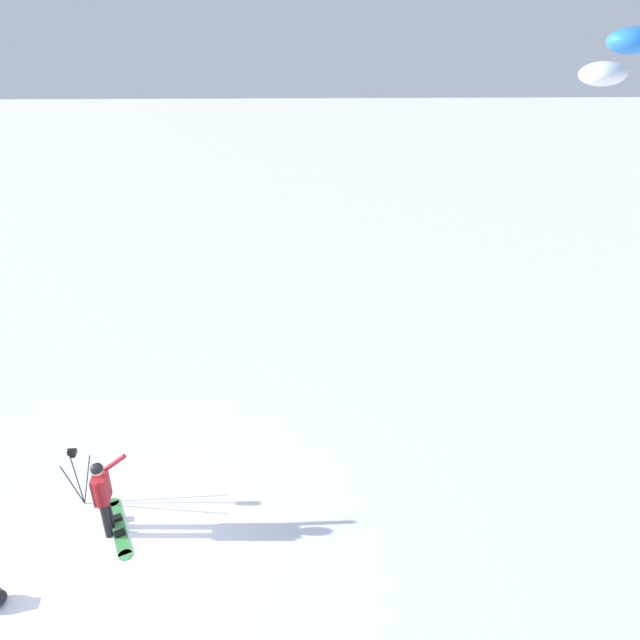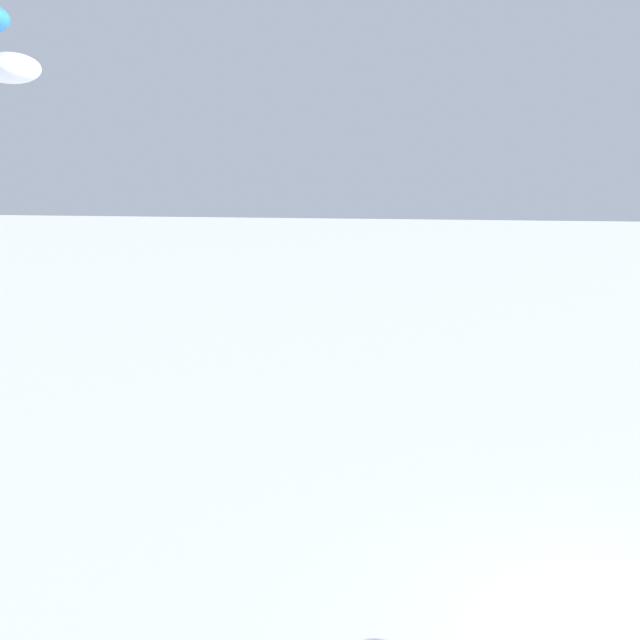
# 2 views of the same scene
# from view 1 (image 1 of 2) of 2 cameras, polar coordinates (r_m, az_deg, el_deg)

# --- Properties ---
(ground_plane) EXTENTS (300.00, 300.00, 0.00)m
(ground_plane) POSITION_cam_1_polar(r_m,az_deg,el_deg) (11.93, -20.60, -22.01)
(ground_plane) COLOR white
(snowboarder) EXTENTS (0.51, 0.65, 1.73)m
(snowboarder) POSITION_cam_1_polar(r_m,az_deg,el_deg) (11.69, -21.93, -16.36)
(snowboarder) COLOR black
(snowboarder) RESTS_ON ground_plane
(snowboard) EXTENTS (1.67, 0.89, 0.10)m
(snowboard) POSITION_cam_1_polar(r_m,az_deg,el_deg) (12.39, -20.43, -19.70)
(snowboard) COLOR #3F994C
(snowboard) RESTS_ON ground_plane
(camera_tripod) EXTENTS (0.58, 0.56, 1.42)m
(camera_tripod) POSITION_cam_1_polar(r_m,az_deg,el_deg) (12.56, -24.34, -13.82)
(camera_tripod) COLOR #262628
(camera_tripod) RESTS_ON ground_plane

